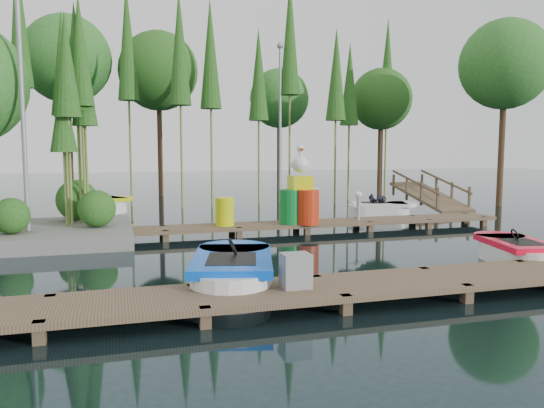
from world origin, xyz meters
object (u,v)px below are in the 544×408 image
object	(u,v)px
boat_blue	(232,274)
drum_cluster	(302,200)
yellow_barrel	(225,211)
boat_yellow_far	(97,206)
utility_cabinet	(296,271)
boat_red	(516,253)

from	to	relation	value
boat_blue	drum_cluster	bearing A→B (deg)	74.12
yellow_barrel	boat_blue	bearing A→B (deg)	-100.14
boat_blue	boat_yellow_far	world-z (taller)	boat_yellow_far
utility_cabinet	boat_red	bearing A→B (deg)	15.72
boat_red	drum_cluster	distance (m)	6.14
boat_red	drum_cluster	size ratio (longest dim) A/B	1.14
boat_red	utility_cabinet	size ratio (longest dim) A/B	4.78
boat_blue	boat_red	distance (m)	6.43
utility_cabinet	drum_cluster	world-z (taller)	drum_cluster
boat_yellow_far	yellow_barrel	xyz separation A→B (m)	(3.68, -6.41, 0.41)
boat_blue	yellow_barrel	size ratio (longest dim) A/B	3.99
boat_blue	boat_yellow_far	bearing A→B (deg)	116.80
boat_yellow_far	boat_red	bearing A→B (deg)	-64.10
drum_cluster	utility_cabinet	bearing A→B (deg)	-110.49
yellow_barrel	drum_cluster	distance (m)	2.31
yellow_barrel	drum_cluster	world-z (taller)	drum_cluster
boat_red	boat_blue	bearing A→B (deg)	-164.26
boat_red	boat_yellow_far	size ratio (longest dim) A/B	0.86
utility_cabinet	yellow_barrel	size ratio (longest dim) A/B	0.68
boat_yellow_far	utility_cabinet	size ratio (longest dim) A/B	5.54
boat_blue	utility_cabinet	xyz separation A→B (m)	(0.77, -1.19, 0.28)
boat_yellow_far	drum_cluster	world-z (taller)	drum_cluster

